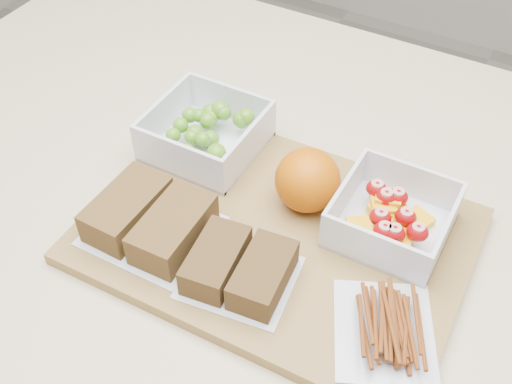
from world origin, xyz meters
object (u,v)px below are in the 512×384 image
sandwich_bag_center (239,268)px  orange (308,180)px  fruit_container (392,218)px  sandwich_bag_left (150,220)px  grape_container (208,132)px  cutting_board (276,236)px  pretzel_bag (386,325)px

sandwich_bag_center → orange: bearing=84.3°
fruit_container → sandwich_bag_left: fruit_container is taller
fruit_container → grape_container: bearing=174.9°
cutting_board → pretzel_bag: (0.15, -0.07, 0.02)m
fruit_container → pretzel_bag: bearing=-71.5°
grape_container → cutting_board: bearing=-31.0°
cutting_board → grape_container: size_ratio=3.22×
sandwich_bag_left → pretzel_bag: size_ratio=0.91×
orange → sandwich_bag_left: size_ratio=0.56×
orange → sandwich_bag_center: 0.14m
grape_container → pretzel_bag: (0.30, -0.15, -0.01)m
cutting_board → sandwich_bag_center: 0.08m
sandwich_bag_center → pretzel_bag: 0.16m
orange → sandwich_bag_left: orange is taller
sandwich_bag_center → fruit_container: bearing=50.8°
fruit_container → orange: (-0.10, -0.01, 0.02)m
grape_container → pretzel_bag: bearing=-27.0°
fruit_container → orange: size_ratio=1.62×
grape_container → sandwich_bag_left: size_ratio=0.97×
grape_container → sandwich_bag_center: grape_container is taller
sandwich_bag_center → pretzel_bag: bearing=4.4°
grape_container → orange: 0.16m
cutting_board → sandwich_bag_center: (-0.00, -0.08, 0.03)m
fruit_container → sandwich_bag_left: 0.27m
sandwich_bag_left → cutting_board: bearing=29.2°
cutting_board → fruit_container: 0.13m
pretzel_bag → orange: bearing=140.0°
cutting_board → sandwich_bag_left: bearing=-151.8°
fruit_container → sandwich_bag_center: size_ratio=0.97×
orange → sandwich_bag_left: bearing=-136.8°
grape_container → pretzel_bag: 0.33m
sandwich_bag_left → pretzel_bag: bearing=0.7°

